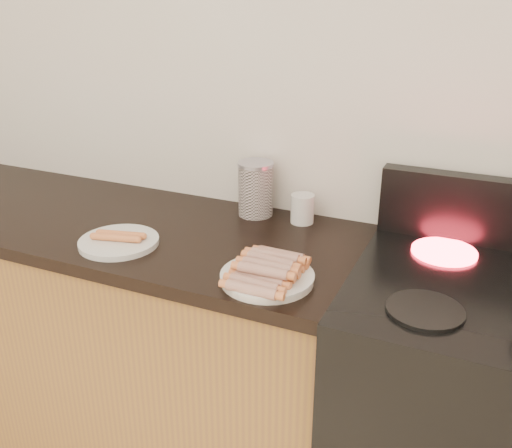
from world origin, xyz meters
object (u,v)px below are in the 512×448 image
at_px(stove, 478,437).
at_px(canister, 256,189).
at_px(main_plate, 267,279).
at_px(side_plate, 119,242).
at_px(mug, 302,209).

relative_size(stove, canister, 5.03).
height_order(stove, canister, canister).
xyz_separation_m(main_plate, side_plate, (-0.49, 0.03, 0.00)).
relative_size(stove, mug, 9.73).
distance_m(canister, mug, 0.17).
bearing_deg(canister, side_plate, -125.48).
height_order(side_plate, mug, mug).
relative_size(main_plate, canister, 1.33).
height_order(stove, main_plate, main_plate).
relative_size(main_plate, side_plate, 1.03).
relative_size(canister, mug, 1.93).
xyz_separation_m(main_plate, mug, (-0.05, 0.41, 0.04)).
distance_m(stove, side_plate, 1.16).
height_order(main_plate, side_plate, same).
distance_m(main_plate, canister, 0.47).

